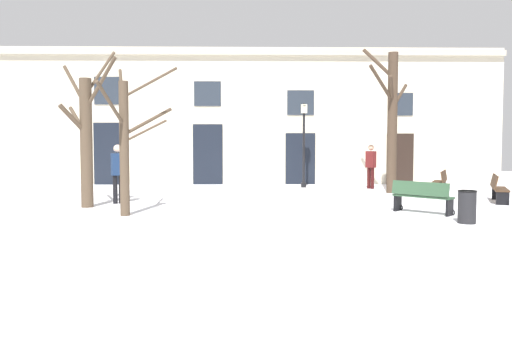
# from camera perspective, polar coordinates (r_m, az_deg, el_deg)

# --- Properties ---
(ground_plane) EXTENTS (35.72, 35.72, 0.00)m
(ground_plane) POSITION_cam_1_polar(r_m,az_deg,el_deg) (14.83, 0.14, -4.34)
(ground_plane) COLOR white
(building_facade) EXTENTS (22.33, 0.60, 6.05)m
(building_facade) POSITION_cam_1_polar(r_m,az_deg,el_deg) (23.55, -0.38, 6.02)
(building_facade) COLOR beige
(building_facade) RESTS_ON ground
(tree_center) EXTENTS (1.76, 1.63, 5.42)m
(tree_center) POSITION_cam_1_polar(r_m,az_deg,el_deg) (20.20, 14.47, 5.50)
(tree_center) COLOR #423326
(tree_center) RESTS_ON ground
(tree_left_of_center) EXTENTS (1.80, 2.35, 3.94)m
(tree_left_of_center) POSITION_cam_1_polar(r_m,az_deg,el_deg) (14.10, -13.93, 3.20)
(tree_left_of_center) COLOR #4C3D2D
(tree_left_of_center) RESTS_ON ground
(tree_foreground) EXTENTS (1.93, 1.81, 4.67)m
(tree_foreground) POSITION_cam_1_polar(r_m,az_deg,el_deg) (16.20, -17.94, 3.59)
(tree_foreground) COLOR #4C3D2D
(tree_foreground) RESTS_ON ground
(streetlamp) EXTENTS (0.30, 0.30, 3.51)m
(streetlamp) POSITION_cam_1_polar(r_m,az_deg,el_deg) (21.87, 5.21, 3.80)
(streetlamp) COLOR black
(streetlamp) RESTS_ON ground
(litter_bin) EXTENTS (0.44, 0.44, 0.79)m
(litter_bin) POSITION_cam_1_polar(r_m,az_deg,el_deg) (13.49, 21.90, -3.66)
(litter_bin) COLOR black
(litter_bin) RESTS_ON ground
(bench_by_litter_bin) EXTENTS (1.46, 1.43, 0.87)m
(bench_by_litter_bin) POSITION_cam_1_polar(r_m,az_deg,el_deg) (14.84, 17.55, -2.71)
(bench_by_litter_bin) COLOR #2D4C33
(bench_by_litter_bin) RESTS_ON ground
(bench_facing_shops) EXTENTS (1.02, 1.73, 0.88)m
(bench_facing_shops) POSITION_cam_1_polar(r_m,az_deg,el_deg) (18.41, 24.78, -1.74)
(bench_facing_shops) COLOR #3D2819
(bench_facing_shops) RESTS_ON ground
(bench_near_lamp) EXTENTS (1.15, 1.77, 0.90)m
(bench_near_lamp) POSITION_cam_1_polar(r_m,az_deg,el_deg) (19.78, 19.31, -1.20)
(bench_near_lamp) COLOR #3D2819
(bench_near_lamp) RESTS_ON ground
(person_strolling) EXTENTS (0.44, 0.38, 1.84)m
(person_strolling) POSITION_cam_1_polar(r_m,az_deg,el_deg) (16.88, -14.74, 0.01)
(person_strolling) COLOR black
(person_strolling) RESTS_ON ground
(person_by_shop_door) EXTENTS (0.41, 0.43, 1.79)m
(person_by_shop_door) POSITION_cam_1_polar(r_m,az_deg,el_deg) (21.74, 12.33, 0.69)
(person_by_shop_door) COLOR #350F0F
(person_by_shop_door) RESTS_ON ground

